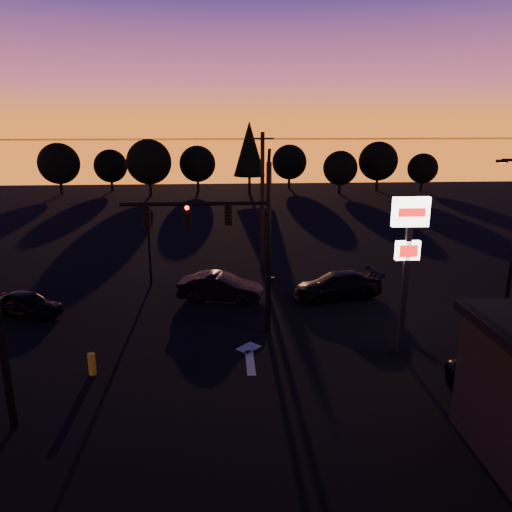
% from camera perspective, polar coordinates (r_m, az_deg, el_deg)
% --- Properties ---
extents(ground, '(120.00, 120.00, 0.00)m').
position_cam_1_polar(ground, '(20.34, -1.94, -13.43)').
color(ground, black).
rests_on(ground, ground).
extents(lane_arrow, '(1.20, 3.10, 0.01)m').
position_cam_1_polar(lane_arrow, '(21.82, -0.75, -11.27)').
color(lane_arrow, beige).
rests_on(lane_arrow, ground).
extents(traffic_signal_mast, '(6.79, 0.52, 8.58)m').
position_cam_1_polar(traffic_signal_mast, '(22.33, -2.65, 2.81)').
color(traffic_signal_mast, black).
rests_on(traffic_signal_mast, ground).
extents(secondary_signal, '(0.30, 0.31, 4.35)m').
position_cam_1_polar(secondary_signal, '(30.43, -12.17, 1.90)').
color(secondary_signal, black).
rests_on(secondary_signal, ground).
extents(pylon_sign, '(1.50, 0.28, 6.80)m').
position_cam_1_polar(pylon_sign, '(21.27, 17.00, 1.44)').
color(pylon_sign, black).
rests_on(pylon_sign, ground).
extents(utility_pole_1, '(1.40, 0.26, 9.00)m').
position_cam_1_polar(utility_pole_1, '(32.32, 0.73, 6.16)').
color(utility_pole_1, black).
rests_on(utility_pole_1, ground).
extents(power_wires, '(36.00, 1.22, 0.07)m').
position_cam_1_polar(power_wires, '(31.92, 0.76, 13.22)').
color(power_wires, black).
rests_on(power_wires, ground).
extents(bollard, '(0.30, 0.30, 0.89)m').
position_cam_1_polar(bollard, '(21.20, -18.24, -11.64)').
color(bollard, gold).
rests_on(bollard, ground).
extents(tree_0, '(5.36, 5.36, 6.74)m').
position_cam_1_polar(tree_0, '(71.36, -21.61, 9.79)').
color(tree_0, black).
rests_on(tree_0, ground).
extents(tree_1, '(4.54, 4.54, 5.71)m').
position_cam_1_polar(tree_1, '(72.75, -16.28, 9.84)').
color(tree_1, black).
rests_on(tree_1, ground).
extents(tree_2, '(5.77, 5.78, 7.26)m').
position_cam_1_polar(tree_2, '(66.70, -12.13, 10.47)').
color(tree_2, black).
rests_on(tree_2, ground).
extents(tree_3, '(4.95, 4.95, 6.22)m').
position_cam_1_polar(tree_3, '(70.15, -6.71, 10.42)').
color(tree_3, black).
rests_on(tree_3, ground).
extents(tree_4, '(4.18, 4.18, 9.50)m').
position_cam_1_polar(tree_4, '(67.00, -0.77, 12.16)').
color(tree_4, black).
rests_on(tree_4, ground).
extents(tree_5, '(4.95, 4.95, 6.22)m').
position_cam_1_polar(tree_5, '(72.67, 3.84, 10.66)').
color(tree_5, black).
rests_on(tree_5, ground).
extents(tree_6, '(4.54, 4.54, 5.71)m').
position_cam_1_polar(tree_6, '(67.89, 9.60, 9.88)').
color(tree_6, black).
rests_on(tree_6, ground).
extents(tree_7, '(5.36, 5.36, 6.74)m').
position_cam_1_polar(tree_7, '(72.30, 13.79, 10.48)').
color(tree_7, black).
rests_on(tree_7, ground).
extents(tree_8, '(4.12, 4.12, 5.19)m').
position_cam_1_polar(tree_8, '(73.46, 18.51, 9.47)').
color(tree_8, black).
rests_on(tree_8, ground).
extents(car_left, '(4.03, 2.80, 1.28)m').
position_cam_1_polar(car_left, '(28.29, -24.74, -4.96)').
color(car_left, black).
rests_on(car_left, ground).
extents(car_mid, '(4.90, 2.64, 1.53)m').
position_cam_1_polar(car_mid, '(27.77, -4.07, -3.60)').
color(car_mid, black).
rests_on(car_mid, ground).
extents(car_right, '(5.35, 3.07, 1.46)m').
position_cam_1_polar(car_right, '(28.49, 9.29, -3.35)').
color(car_right, black).
rests_on(car_right, ground).
extents(suv_parked, '(2.78, 5.30, 1.42)m').
position_cam_1_polar(suv_parked, '(19.62, 27.11, -14.07)').
color(suv_parked, black).
rests_on(suv_parked, ground).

